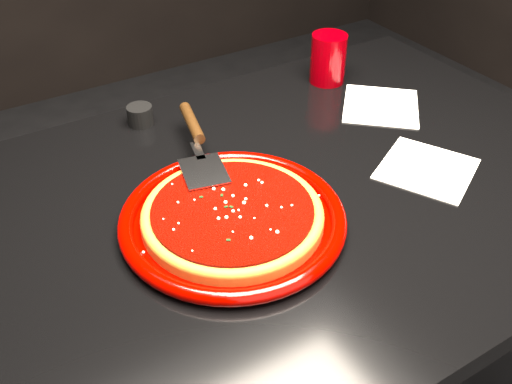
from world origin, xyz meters
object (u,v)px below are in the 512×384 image
pizza_server (198,143)px  cup (328,59)px  table (275,335)px  plate (233,218)px  ramekin (140,115)px

pizza_server → cup: 0.41m
table → plate: (-0.11, -0.03, 0.39)m
plate → ramekin: 0.36m
plate → pizza_server: bearing=79.7°
ramekin → table: bearing=-70.8°
plate → cup: (0.42, 0.31, 0.04)m
table → pizza_server: pizza_server is taller
table → cup: size_ratio=11.29×
table → cup: cup is taller
pizza_server → cup: size_ratio=2.80×
table → pizza_server: 0.45m
cup → plate: bearing=-143.0°
cup → ramekin: size_ratio=2.15×
ramekin → plate: bearing=-89.4°
plate → cup: 0.52m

